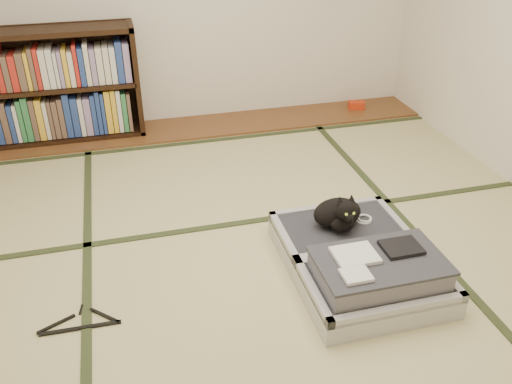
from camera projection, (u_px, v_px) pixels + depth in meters
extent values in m
plane|color=#CBBA87|center=(263.00, 259.00, 3.18)|extent=(4.50, 4.50, 0.00)
cube|color=brown|center=(204.00, 126.00, 4.85)|extent=(4.00, 0.50, 0.02)
cube|color=red|center=(356.00, 105.00, 5.18)|extent=(0.17, 0.13, 0.07)
cube|color=#2D381E|center=(87.00, 287.00, 2.96)|extent=(0.05, 4.50, 0.01)
cube|color=#2D381E|center=(416.00, 233.00, 3.40)|extent=(0.05, 4.50, 0.01)
cube|color=#2D381E|center=(247.00, 222.00, 3.52)|extent=(4.00, 0.05, 0.01)
cube|color=#2D381E|center=(210.00, 141.00, 4.60)|extent=(4.00, 0.05, 0.01)
cube|color=black|center=(136.00, 79.00, 4.56)|extent=(0.04, 0.33, 0.94)
cube|color=black|center=(58.00, 136.00, 4.62)|extent=(1.46, 0.33, 0.04)
cube|color=black|center=(37.00, 32.00, 4.18)|extent=(1.46, 0.33, 0.04)
cube|color=black|center=(48.00, 87.00, 4.40)|extent=(1.39, 0.33, 0.03)
cube|color=black|center=(49.00, 80.00, 4.53)|extent=(1.46, 0.02, 0.94)
cube|color=gray|center=(53.00, 113.00, 4.49)|extent=(1.31, 0.23, 0.40)
cube|color=gray|center=(43.00, 65.00, 4.29)|extent=(1.31, 0.23, 0.35)
cube|color=#B1B0B5|center=(376.00, 291.00, 2.84)|extent=(0.75, 0.50, 0.13)
cube|color=#313239|center=(377.00, 286.00, 2.82)|extent=(0.67, 0.42, 0.10)
cube|color=#B1B0B5|center=(399.00, 310.00, 2.61)|extent=(0.75, 0.04, 0.05)
cube|color=#B1B0B5|center=(359.00, 255.00, 2.99)|extent=(0.75, 0.04, 0.05)
cube|color=#B1B0B5|center=(313.00, 292.00, 2.72)|extent=(0.04, 0.50, 0.05)
cube|color=#B1B0B5|center=(438.00, 269.00, 2.88)|extent=(0.04, 0.50, 0.05)
cube|color=#B1B0B5|center=(340.00, 238.00, 3.25)|extent=(0.75, 0.50, 0.13)
cube|color=#313239|center=(340.00, 233.00, 3.24)|extent=(0.67, 0.42, 0.10)
cube|color=#B1B0B5|center=(356.00, 250.00, 3.03)|extent=(0.75, 0.04, 0.05)
cube|color=#B1B0B5|center=(326.00, 209.00, 3.41)|extent=(0.75, 0.04, 0.05)
cube|color=#B1B0B5|center=(284.00, 237.00, 3.14)|extent=(0.04, 0.50, 0.05)
cube|color=#B1B0B5|center=(395.00, 220.00, 3.30)|extent=(0.04, 0.50, 0.05)
cylinder|color=black|center=(358.00, 252.00, 3.01)|extent=(0.67, 0.02, 0.02)
cube|color=gray|center=(379.00, 272.00, 2.78)|extent=(0.64, 0.39, 0.13)
cube|color=#34343B|center=(380.00, 260.00, 2.74)|extent=(0.66, 0.41, 0.01)
cube|color=silver|center=(355.00, 255.00, 2.74)|extent=(0.22, 0.18, 0.02)
cube|color=black|center=(401.00, 247.00, 2.80)|extent=(0.20, 0.16, 0.02)
cube|color=silver|center=(356.00, 275.00, 2.60)|extent=(0.14, 0.12, 0.02)
cube|color=white|center=(356.00, 329.00, 2.59)|extent=(0.06, 0.01, 0.04)
cube|color=white|center=(379.00, 327.00, 2.62)|extent=(0.05, 0.01, 0.03)
cube|color=orange|center=(443.00, 312.00, 2.69)|extent=(0.05, 0.01, 0.03)
cube|color=#197F33|center=(432.00, 312.00, 2.66)|extent=(0.04, 0.01, 0.03)
ellipsoid|color=black|center=(337.00, 213.00, 3.18)|extent=(0.29, 0.19, 0.18)
ellipsoid|color=black|center=(343.00, 224.00, 3.12)|extent=(0.14, 0.10, 0.10)
ellipsoid|color=black|center=(346.00, 210.00, 3.04)|extent=(0.12, 0.11, 0.12)
sphere|color=black|center=(349.00, 218.00, 3.01)|extent=(0.06, 0.06, 0.06)
cone|color=black|center=(340.00, 200.00, 3.02)|extent=(0.04, 0.05, 0.06)
cone|color=black|center=(352.00, 198.00, 3.04)|extent=(0.04, 0.05, 0.06)
sphere|color=#A5BF33|center=(346.00, 214.00, 2.99)|extent=(0.02, 0.02, 0.02)
sphere|color=#A5BF33|center=(354.00, 213.00, 3.00)|extent=(0.02, 0.02, 0.02)
cylinder|color=black|center=(346.00, 212.00, 3.31)|extent=(0.18, 0.10, 0.03)
torus|color=white|center=(363.00, 220.00, 3.27)|extent=(0.10, 0.10, 0.01)
torus|color=white|center=(365.00, 218.00, 3.26)|extent=(0.09, 0.09, 0.01)
cube|color=black|center=(81.00, 328.00, 2.68)|extent=(0.40, 0.03, 0.01)
cube|color=black|center=(56.00, 324.00, 2.71)|extent=(0.18, 0.10, 0.01)
cube|color=black|center=(105.00, 316.00, 2.76)|extent=(0.15, 0.15, 0.01)
cylinder|color=black|center=(81.00, 309.00, 2.80)|extent=(0.02, 0.07, 0.01)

